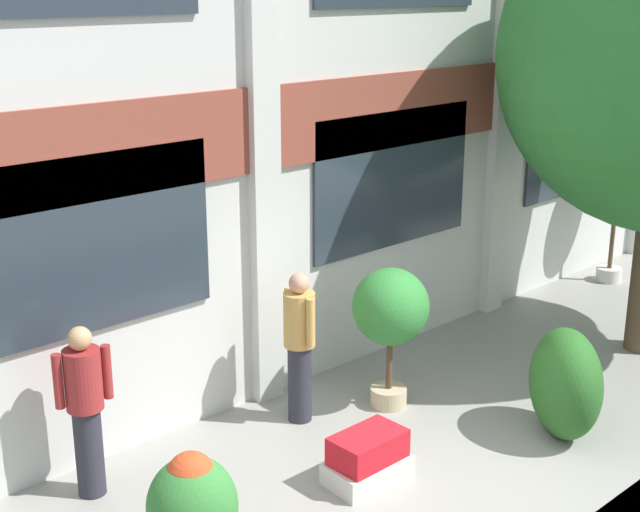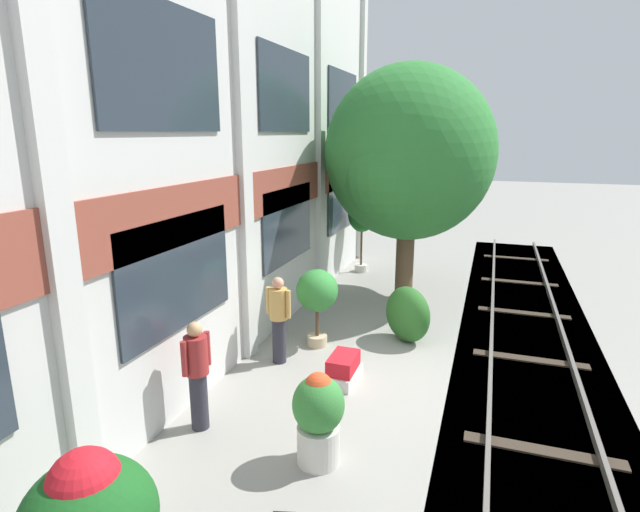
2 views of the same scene
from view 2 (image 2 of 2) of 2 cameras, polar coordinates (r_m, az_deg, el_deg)
The scene contains 11 objects.
ground_plane at distance 9.36m, azimuth 7.49°, elevation -13.42°, with size 80.00×80.00×0.00m, color gray.
apartment_facade at distance 9.37m, azimuth -10.46°, elevation 13.83°, with size 17.24×0.64×8.66m.
rail_tracks at distance 9.34m, azimuth 23.31°, elevation -15.54°, with size 24.88×2.80×0.43m.
broadleaf_tree at distance 12.84m, azimuth 10.14°, elevation 10.96°, with size 4.42×4.21×5.94m.
potted_plant_low_pan at distance 10.09m, azimuth -0.33°, elevation -4.29°, with size 0.85×0.85×1.62m.
potted_plant_glazed_jar at distance 6.83m, azimuth -0.18°, elevation -17.67°, with size 0.69×0.69×1.29m.
potted_plant_tall_urn at distance 15.50m, azimuth 4.82°, elevation 4.48°, with size 0.86×0.86×2.37m.
potted_plant_square_trough at distance 9.00m, azimuth 2.67°, elevation -12.81°, with size 0.83×0.54×0.50m.
resident_by_doorway at distance 9.47m, azimuth -4.74°, elevation -6.99°, with size 0.34×0.52×1.69m.
resident_watching_tracks at distance 7.65m, azimuth -13.85°, elevation -12.76°, with size 0.52×0.34×1.68m.
topiary_hedge at distance 10.66m, azimuth 9.99°, elevation -6.57°, with size 1.13×0.70×1.18m, color #286023.
Camera 2 is at (-8.17, -1.58, 4.29)m, focal length 28.00 mm.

